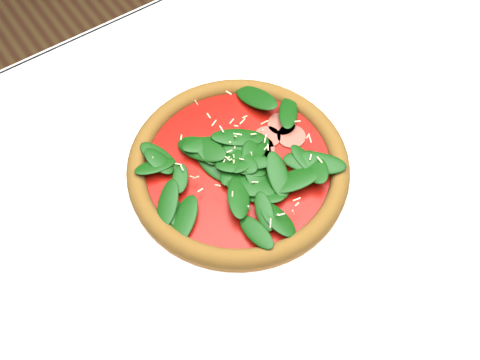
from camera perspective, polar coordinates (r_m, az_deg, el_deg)
ground at (r=1.48m, az=2.09°, el=-14.24°), size 6.00×6.00×0.00m
dining_table at (r=0.88m, az=3.40°, el=-1.27°), size 1.21×0.81×0.75m
plate at (r=0.77m, az=-0.18°, el=0.87°), size 0.37×0.37×0.02m
pizza at (r=0.75m, az=-0.19°, el=1.73°), size 0.34×0.34×0.04m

